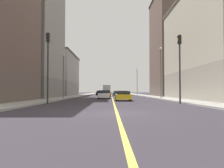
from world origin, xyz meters
name	(u,v)px	position (x,y,z in m)	size (l,w,h in m)	color
ground_plane	(117,113)	(0.00, 0.00, 0.00)	(400.00, 400.00, 0.00)	#332D36
sidewalk_left	(143,95)	(8.30, 49.00, 0.07)	(2.99, 168.00, 0.15)	#9E9B93
sidewalk_right	(80,95)	(-8.30, 49.00, 0.07)	(2.99, 168.00, 0.15)	#9E9B93
lane_center_stripe	(112,96)	(0.00, 49.00, 0.01)	(0.16, 154.00, 0.01)	#E5D14C
building_left_near	(218,45)	(14.60, 19.53, 7.58)	(9.91, 23.63, 15.13)	#9D9688
building_left_mid	(176,46)	(14.60, 40.35, 11.50)	(9.91, 15.50, 22.99)	brown
building_right_midblock	(30,35)	(-14.60, 28.48, 11.12)	(9.91, 15.74, 22.22)	slate
building_right_distant	(56,75)	(-14.60, 48.75, 5.45)	(9.91, 20.54, 10.89)	gray
traffic_light_left_near	(180,60)	(6.39, 9.74, 4.28)	(0.40, 0.32, 6.70)	#2D2D2D
traffic_light_right_near	(48,58)	(-6.42, 9.74, 4.38)	(0.40, 0.32, 6.87)	#2D2D2D
street_lamp_left_near	(161,68)	(7.41, 23.01, 4.83)	(0.36, 0.36, 7.81)	#4C4C51
street_lamp_right_near	(63,71)	(-7.41, 22.40, 4.25)	(0.36, 0.36, 6.72)	#4C4C51
street_lamp_left_far	(137,79)	(7.41, 54.97, 4.78)	(0.36, 0.36, 7.73)	#4C4C51
car_silver	(122,95)	(1.61, 26.02, 0.62)	(1.89, 4.43, 1.27)	silver
car_red	(116,93)	(1.52, 58.62, 0.62)	(1.89, 4.21, 1.26)	red
car_white	(104,95)	(-1.40, 24.58, 0.65)	(1.96, 4.60, 1.34)	white
car_teal	(117,93)	(1.49, 47.92, 0.62)	(1.87, 4.09, 1.24)	#196670
car_black	(100,93)	(-3.41, 54.96, 0.63)	(1.94, 4.42, 1.30)	black
car_yellow	(123,96)	(1.25, 16.49, 0.61)	(1.96, 4.01, 1.22)	gold
car_orange	(107,94)	(-1.12, 38.47, 0.67)	(1.97, 4.54, 1.37)	orange
box_truck	(107,90)	(-1.39, 58.81, 1.60)	(2.31, 7.45, 2.96)	beige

